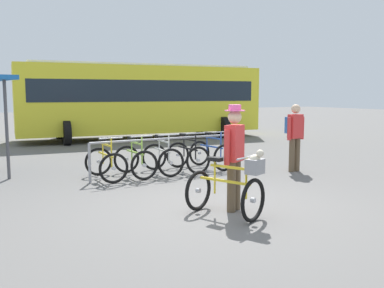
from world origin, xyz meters
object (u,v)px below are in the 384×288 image
racked_bike_lime (135,160)px  racked_bike_black (188,156)px  bus_distant (142,97)px  racked_bike_white (162,158)px  pedestrian_with_backpack (294,133)px  racked_bike_yellow (106,163)px  featured_bicycle (231,186)px  racked_bike_blue (211,154)px  person_with_featured_bike (234,153)px

racked_bike_lime → racked_bike_black: (1.40, 0.07, 0.00)m
racked_bike_lime → bus_distant: 8.45m
racked_bike_lime → racked_bike_white: 0.70m
pedestrian_with_backpack → racked_bike_white: bearing=156.7°
racked_bike_yellow → pedestrian_with_backpack: size_ratio=0.68×
featured_bicycle → pedestrian_with_backpack: bearing=35.8°
racked_bike_black → featured_bicycle: 4.03m
racked_bike_lime → racked_bike_blue: (2.10, 0.10, 0.00)m
racked_bike_white → bus_distant: (2.50, 7.67, 1.37)m
racked_bike_blue → person_with_featured_bike: (-1.69, -3.56, 0.58)m
racked_bike_white → featured_bicycle: (-0.54, -3.79, 0.12)m
racked_bike_yellow → racked_bike_white: 1.40m
pedestrian_with_backpack → person_with_featured_bike: bearing=-145.6°
racked_bike_yellow → racked_bike_white: (1.40, 0.07, -0.00)m
racked_bike_black → bus_distant: 7.96m
racked_bike_blue → pedestrian_with_backpack: 2.13m
person_with_featured_bike → bus_distant: 11.53m
racked_bike_lime → racked_bike_black: 1.40m
racked_bike_blue → person_with_featured_bike: person_with_featured_bike is taller
racked_bike_white → racked_bike_blue: 1.40m
racked_bike_yellow → racked_bike_black: same height
racked_bike_blue → racked_bike_black: bearing=-177.2°
racked_bike_yellow → bus_distant: bus_distant is taller
racked_bike_yellow → racked_bike_white: size_ratio=1.00×
featured_bicycle → person_with_featured_bike: person_with_featured_bike is taller
bus_distant → racked_bike_yellow: bearing=-116.7°
featured_bicycle → person_with_featured_bike: size_ratio=0.73×
racked_bike_blue → featured_bicycle: size_ratio=0.94×
racked_bike_yellow → featured_bicycle: 3.83m
featured_bicycle → bus_distant: bearing=75.1°
pedestrian_with_backpack → bus_distant: 8.99m
racked_bike_lime → featured_bicycle: size_ratio=0.90×
racked_bike_yellow → racked_bike_white: bearing=2.8°
featured_bicycle → racked_bike_yellow: bearing=102.9°
racked_bike_blue → featured_bicycle: (-1.94, -3.86, 0.12)m
racked_bike_black → racked_bike_blue: (0.70, 0.03, 0.00)m
racked_bike_blue → featured_bicycle: featured_bicycle is taller
person_with_featured_bike → bus_distant: bus_distant is taller
racked_bike_black → racked_bike_blue: size_ratio=0.96×
racked_bike_white → featured_bicycle: 3.84m
racked_bike_lime → bus_distant: size_ratio=0.11×
racked_bike_blue → featured_bicycle: bearing=-116.7°
racked_bike_yellow → pedestrian_with_backpack: pedestrian_with_backpack is taller
featured_bicycle → person_with_featured_bike: 0.61m
racked_bike_black → pedestrian_with_backpack: bearing=-30.1°
featured_bicycle → person_with_featured_bike: (0.25, 0.30, 0.46)m
racked_bike_blue → person_with_featured_bike: 3.98m
racked_bike_white → racked_bike_black: bearing=2.8°
racked_bike_blue → pedestrian_with_backpack: (1.55, -1.34, 0.57)m
pedestrian_with_backpack → bus_distant: (-0.45, 8.94, 0.80)m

